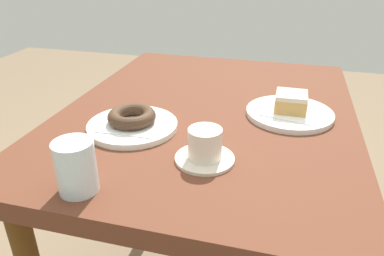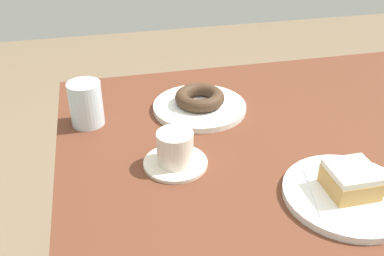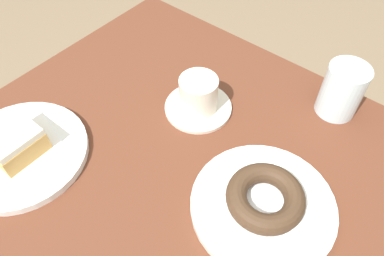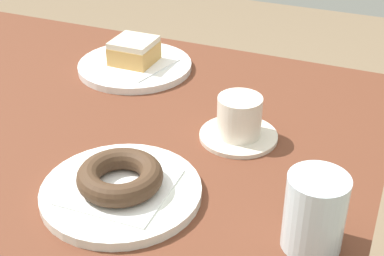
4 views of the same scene
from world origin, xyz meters
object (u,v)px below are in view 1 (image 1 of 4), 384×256
object	(u,v)px
plate_chocolate_ring	(133,126)
coffee_cup	(205,147)
water_glass	(76,167)
donut_glazed_square	(291,102)
plate_glazed_square	(289,113)
donut_chocolate_ring	(132,116)

from	to	relation	value
plate_chocolate_ring	coffee_cup	xyz separation A→B (m)	(-0.10, -0.21, 0.03)
plate_chocolate_ring	water_glass	distance (m)	0.27
water_glass	donut_glazed_square	bearing A→B (deg)	-39.91
donut_glazed_square	plate_chocolate_ring	size ratio (longest dim) A/B	0.36
plate_glazed_square	donut_glazed_square	bearing A→B (deg)	90.00
plate_glazed_square	donut_glazed_square	distance (m)	0.03
plate_chocolate_ring	donut_glazed_square	bearing A→B (deg)	-64.60
plate_chocolate_ring	water_glass	xyz separation A→B (m)	(-0.27, -0.01, 0.04)
donut_chocolate_ring	water_glass	distance (m)	0.27
donut_chocolate_ring	donut_glazed_square	bearing A→B (deg)	-64.60
donut_glazed_square	water_glass	size ratio (longest dim) A/B	0.80
plate_glazed_square	water_glass	xyz separation A→B (m)	(-0.45, 0.38, 0.04)
plate_chocolate_ring	coffee_cup	world-z (taller)	coffee_cup
donut_chocolate_ring	coffee_cup	size ratio (longest dim) A/B	0.93
donut_glazed_square	plate_chocolate_ring	xyz separation A→B (m)	(-0.18, 0.39, -0.03)
donut_chocolate_ring	coffee_cup	bearing A→B (deg)	-115.81
plate_chocolate_ring	water_glass	world-z (taller)	water_glass
coffee_cup	plate_glazed_square	bearing A→B (deg)	-30.97
plate_glazed_square	donut_glazed_square	world-z (taller)	donut_glazed_square
plate_chocolate_ring	donut_chocolate_ring	xyz separation A→B (m)	(0.00, 0.00, 0.03)
plate_glazed_square	plate_chocolate_ring	size ratio (longest dim) A/B	1.02
donut_glazed_square	donut_chocolate_ring	size ratio (longest dim) A/B	0.69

